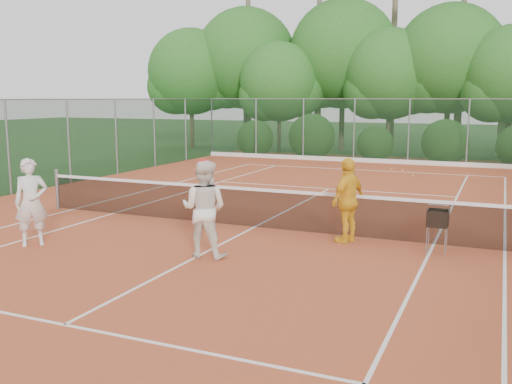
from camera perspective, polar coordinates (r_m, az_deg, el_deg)
ground at (r=13.56m, az=-0.25°, el=-3.67°), size 120.00×120.00×0.00m
clay_court at (r=13.55m, az=-0.25°, el=-3.63°), size 18.00×36.00×0.02m
tennis_net at (r=13.45m, az=-0.25°, el=-1.46°), size 11.97×0.10×1.10m
player_white at (r=12.68m, az=-21.55°, el=-0.95°), size 0.77×0.78×1.82m
player_center_grp at (r=10.98m, az=-5.21°, el=-1.66°), size 0.99×0.81×1.91m
player_yellow at (r=12.20m, az=9.20°, el=-0.83°), size 0.77×1.15×1.81m
ball_hopper at (r=11.73m, az=17.72°, el=-2.59°), size 0.38×0.38×0.88m
stray_ball_a at (r=24.68m, az=14.45°, el=2.08°), size 0.07×0.07×0.07m
stray_ball_b at (r=25.17m, az=13.40°, el=2.26°), size 0.07×0.07×0.07m
stray_ball_c at (r=23.15m, az=15.39°, el=1.58°), size 0.07×0.07×0.07m
court_markings at (r=13.55m, az=-0.25°, el=-3.58°), size 11.03×23.83×0.01m
fence_back at (r=27.65m, az=12.39°, el=5.97°), size 18.07×0.07×3.00m
tropical_treeline at (r=32.61m, az=16.97°, el=12.59°), size 32.10×8.49×15.03m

